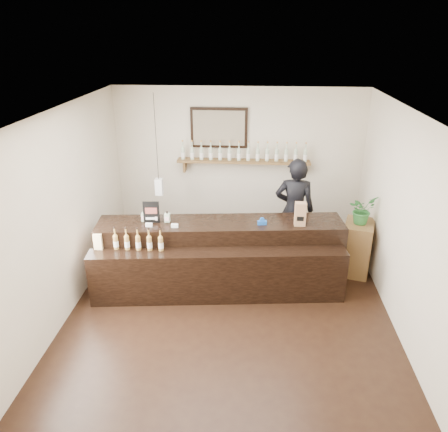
% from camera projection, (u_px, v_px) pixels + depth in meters
% --- Properties ---
extents(ground, '(5.00, 5.00, 0.00)m').
position_uv_depth(ground, '(230.00, 307.00, 6.33)').
color(ground, black).
rests_on(ground, ground).
extents(room_shell, '(5.00, 5.00, 5.00)m').
position_uv_depth(room_shell, '(230.00, 198.00, 5.65)').
color(room_shell, beige).
rests_on(room_shell, ground).
extents(back_wall_decor, '(2.66, 0.96, 1.69)m').
position_uv_depth(back_wall_decor, '(230.00, 147.00, 7.81)').
color(back_wall_decor, brown).
rests_on(back_wall_decor, ground).
extents(counter, '(3.76, 1.36, 1.21)m').
position_uv_depth(counter, '(220.00, 258.00, 6.66)').
color(counter, black).
rests_on(counter, ground).
extents(promo_sign, '(0.24, 0.04, 0.34)m').
position_uv_depth(promo_sign, '(151.00, 212.00, 6.47)').
color(promo_sign, black).
rests_on(promo_sign, counter).
extents(paper_bag, '(0.16, 0.13, 0.35)m').
position_uv_depth(paper_bag, '(300.00, 214.00, 6.39)').
color(paper_bag, '#8C6343').
rests_on(paper_bag, counter).
extents(tape_dispenser, '(0.14, 0.07, 0.11)m').
position_uv_depth(tape_dispenser, '(262.00, 222.00, 6.46)').
color(tape_dispenser, '#164BA0').
rests_on(tape_dispenser, counter).
extents(side_cabinet, '(0.59, 0.70, 0.88)m').
position_uv_depth(side_cabinet, '(357.00, 248.00, 7.09)').
color(side_cabinet, brown).
rests_on(side_cabinet, ground).
extents(potted_plant, '(0.54, 0.54, 0.46)m').
position_uv_depth(potted_plant, '(362.00, 210.00, 6.83)').
color(potted_plant, '#2C702F').
rests_on(potted_plant, side_cabinet).
extents(shopkeeper, '(0.78, 0.55, 2.04)m').
position_uv_depth(shopkeeper, '(295.00, 204.00, 7.27)').
color(shopkeeper, black).
rests_on(shopkeeper, ground).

